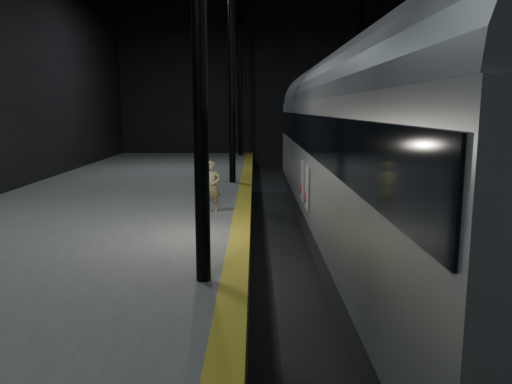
{
  "coord_description": "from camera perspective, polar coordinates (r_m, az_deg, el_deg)",
  "views": [
    {
      "loc": [
        -2.89,
        -12.56,
        4.03
      ],
      "look_at": [
        -2.85,
        -0.44,
        2.0
      ],
      "focal_mm": 35.0,
      "sensor_mm": 36.0,
      "label": 1
    }
  ],
  "objects": [
    {
      "name": "tactile_strip",
      "position": [
        12.92,
        -1.78,
        -4.03
      ],
      "size": [
        0.5,
        43.8,
        0.01
      ],
      "primitive_type": "cube",
      "color": "olive",
      "rests_on": "platform_left"
    },
    {
      "name": "woman",
      "position": [
        14.83,
        -5.1,
        0.64
      ],
      "size": [
        0.58,
        0.4,
        1.51
      ],
      "primitive_type": "imported",
      "rotation": [
        0.0,
        0.0,
        0.08
      ],
      "color": "tan",
      "rests_on": "platform_left"
    },
    {
      "name": "track",
      "position": [
        13.48,
        12.32,
        -7.81
      ],
      "size": [
        2.4,
        43.0,
        0.24
      ],
      "color": "#3F3328",
      "rests_on": "ground"
    },
    {
      "name": "train",
      "position": [
        13.87,
        11.9,
        5.57
      ],
      "size": [
        3.13,
        20.95,
        5.6
      ],
      "color": "#9B9EA3",
      "rests_on": "ground"
    },
    {
      "name": "platform_left",
      "position": [
        13.84,
        -19.75,
        -5.84
      ],
      "size": [
        9.0,
        43.8,
        1.0
      ],
      "primitive_type": "cube",
      "color": "#51524F",
      "rests_on": "ground"
    },
    {
      "name": "ground",
      "position": [
        13.5,
        12.31,
        -8.08
      ],
      "size": [
        44.0,
        44.0,
        0.0
      ],
      "primitive_type": "plane",
      "color": "black",
      "rests_on": "ground"
    }
  ]
}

